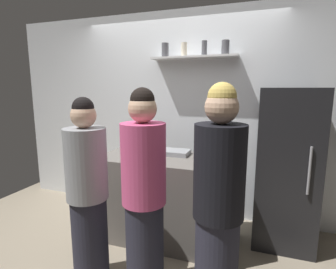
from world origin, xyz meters
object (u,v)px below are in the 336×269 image
(utensil_holder, at_px, (155,146))
(wine_bottle_green_glass, at_px, (149,149))
(wine_bottle_dark_glass, at_px, (203,143))
(baking_pan, at_px, (174,152))
(wine_bottle_amber_glass, at_px, (203,151))
(person_pink_top, at_px, (144,198))
(person_grey_hoodie, at_px, (88,195))
(person_blonde, at_px, (218,211))
(refrigerator, at_px, (286,168))
(water_bottle_plastic, at_px, (133,141))

(utensil_holder, distance_m, wine_bottle_green_glass, 0.33)
(wine_bottle_green_glass, distance_m, wine_bottle_dark_glass, 0.61)
(baking_pan, bearing_deg, wine_bottle_dark_glass, 19.51)
(wine_bottle_amber_glass, relative_size, person_pink_top, 0.18)
(person_grey_hoodie, distance_m, person_blonde, 1.09)
(person_blonde, bearing_deg, wine_bottle_green_glass, -87.22)
(refrigerator, relative_size, wine_bottle_dark_glass, 5.01)
(utensil_holder, distance_m, person_blonde, 1.43)
(water_bottle_plastic, bearing_deg, wine_bottle_amber_glass, -11.67)
(utensil_holder, xyz_separation_m, person_blonde, (0.89, -1.10, -0.15))
(person_blonde, bearing_deg, wine_bottle_amber_glass, -115.56)
(water_bottle_plastic, xyz_separation_m, person_blonde, (1.16, -1.05, -0.20))
(person_pink_top, distance_m, person_blonde, 0.58)
(wine_bottle_green_glass, bearing_deg, water_bottle_plastic, 140.73)
(person_grey_hoodie, xyz_separation_m, person_blonde, (1.08, -0.07, 0.06))
(wine_bottle_green_glass, relative_size, person_grey_hoodie, 0.18)
(water_bottle_plastic, bearing_deg, utensil_holder, 11.81)
(person_grey_hoodie, bearing_deg, utensil_holder, 101.73)
(wine_bottle_green_glass, bearing_deg, refrigerator, 18.31)
(utensil_holder, relative_size, wine_bottle_green_glass, 0.80)
(baking_pan, height_order, person_pink_top, person_pink_top)
(person_pink_top, height_order, person_blonde, person_blonde)
(refrigerator, height_order, person_grey_hoodie, refrigerator)
(utensil_holder, bearing_deg, wine_bottle_dark_glass, 4.66)
(person_pink_top, bearing_deg, person_grey_hoodie, 83.58)
(wine_bottle_amber_glass, distance_m, wine_bottle_dark_glass, 0.28)
(person_grey_hoodie, bearing_deg, refrigerator, 58.05)
(utensil_holder, xyz_separation_m, wine_bottle_amber_glass, (0.61, -0.23, 0.05))
(refrigerator, height_order, wine_bottle_green_glass, refrigerator)
(wine_bottle_dark_glass, distance_m, person_pink_top, 1.13)
(wine_bottle_amber_glass, bearing_deg, wine_bottle_dark_glass, 99.97)
(wine_bottle_amber_glass, distance_m, person_blonde, 0.94)
(baking_pan, distance_m, person_grey_hoodie, 1.08)
(wine_bottle_green_glass, bearing_deg, wine_bottle_amber_glass, 9.16)
(wine_bottle_amber_glass, relative_size, wine_bottle_dark_glass, 0.90)
(wine_bottle_amber_glass, bearing_deg, person_grey_hoodie, -134.72)
(water_bottle_plastic, height_order, person_blonde, person_blonde)
(water_bottle_plastic, bearing_deg, person_blonde, -42.23)
(baking_pan, relative_size, water_bottle_plastic, 1.30)
(refrigerator, relative_size, wine_bottle_amber_glass, 5.57)
(person_grey_hoodie, relative_size, person_blonde, 0.94)
(wine_bottle_amber_glass, height_order, person_blonde, person_blonde)
(person_blonde, bearing_deg, baking_pan, -102.12)
(person_pink_top, height_order, person_grey_hoodie, person_pink_top)
(baking_pan, relative_size, person_pink_top, 0.21)
(baking_pan, bearing_deg, person_pink_top, -85.96)
(person_pink_top, bearing_deg, wine_bottle_amber_glass, -27.08)
(wine_bottle_green_glass, height_order, person_pink_top, person_pink_top)
(wine_bottle_dark_glass, bearing_deg, refrigerator, 5.42)
(utensil_holder, bearing_deg, person_grey_hoodie, -100.42)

